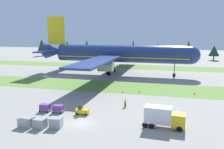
{
  "coord_description": "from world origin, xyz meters",
  "views": [
    {
      "loc": [
        14.92,
        -36.94,
        15.79
      ],
      "look_at": [
        -1.39,
        27.88,
        4.0
      ],
      "focal_mm": 37.72,
      "sensor_mm": 36.0,
      "label": 1
    }
  ],
  "objects_px": {
    "airliner": "(117,54)",
    "uld_container_1": "(28,122)",
    "uld_container_2": "(56,123)",
    "taxiway_marker_2": "(122,92)",
    "baggage_tug": "(82,110)",
    "taxiway_marker_0": "(194,93)",
    "cargo_dolly_second": "(45,107)",
    "taxiway_marker_1": "(106,87)",
    "uld_container_3": "(40,123)",
    "uld_container_0": "(25,122)",
    "catering_truck": "(164,117)",
    "ground_crew_marshaller": "(125,103)",
    "taxiway_marker_3": "(139,91)",
    "cargo_dolly_lead": "(58,108)"
  },
  "relations": [
    {
      "from": "taxiway_marker_2",
      "to": "uld_container_0",
      "type": "bearing_deg",
      "value": -113.36
    },
    {
      "from": "uld_container_2",
      "to": "taxiway_marker_1",
      "type": "xyz_separation_m",
      "value": [
        0.34,
        30.36,
        -0.59
      ]
    },
    {
      "from": "cargo_dolly_second",
      "to": "uld_container_1",
      "type": "bearing_deg",
      "value": 6.3
    },
    {
      "from": "uld_container_2",
      "to": "baggage_tug",
      "type": "bearing_deg",
      "value": 75.56
    },
    {
      "from": "ground_crew_marshaller",
      "to": "taxiway_marker_1",
      "type": "xyz_separation_m",
      "value": [
        -8.89,
        16.48,
        -0.68
      ]
    },
    {
      "from": "baggage_tug",
      "to": "taxiway_marker_0",
      "type": "bearing_deg",
      "value": 131.1
    },
    {
      "from": "uld_container_0",
      "to": "uld_container_2",
      "type": "height_order",
      "value": "uld_container_2"
    },
    {
      "from": "airliner",
      "to": "cargo_dolly_second",
      "type": "xyz_separation_m",
      "value": [
        -4.31,
        -46.89,
        -7.1
      ]
    },
    {
      "from": "uld_container_2",
      "to": "taxiway_marker_1",
      "type": "relative_size",
      "value": 3.72
    },
    {
      "from": "uld_container_1",
      "to": "taxiway_marker_3",
      "type": "relative_size",
      "value": 3.44
    },
    {
      "from": "baggage_tug",
      "to": "taxiway_marker_0",
      "type": "distance_m",
      "value": 31.36
    },
    {
      "from": "cargo_dolly_second",
      "to": "baggage_tug",
      "type": "bearing_deg",
      "value": 90.0
    },
    {
      "from": "baggage_tug",
      "to": "cargo_dolly_second",
      "type": "height_order",
      "value": "baggage_tug"
    },
    {
      "from": "uld_container_0",
      "to": "uld_container_1",
      "type": "bearing_deg",
      "value": 10.21
    },
    {
      "from": "airliner",
      "to": "taxiway_marker_3",
      "type": "height_order",
      "value": "airliner"
    },
    {
      "from": "cargo_dolly_lead",
      "to": "taxiway_marker_0",
      "type": "height_order",
      "value": "cargo_dolly_lead"
    },
    {
      "from": "airliner",
      "to": "taxiway_marker_3",
      "type": "distance_m",
      "value": 30.22
    },
    {
      "from": "uld_container_1",
      "to": "uld_container_2",
      "type": "distance_m",
      "value": 4.99
    },
    {
      "from": "airliner",
      "to": "cargo_dolly_second",
      "type": "relative_size",
      "value": 33.18
    },
    {
      "from": "baggage_tug",
      "to": "catering_truck",
      "type": "distance_m",
      "value": 16.07
    },
    {
      "from": "cargo_dolly_second",
      "to": "taxiway_marker_0",
      "type": "distance_m",
      "value": 37.69
    },
    {
      "from": "ground_crew_marshaller",
      "to": "taxiway_marker_2",
      "type": "xyz_separation_m",
      "value": [
        -3.06,
        12.0,
        -0.65
      ]
    },
    {
      "from": "airliner",
      "to": "uld_container_0",
      "type": "bearing_deg",
      "value": -3.07
    },
    {
      "from": "cargo_dolly_second",
      "to": "taxiway_marker_2",
      "type": "bearing_deg",
      "value": 145.11
    },
    {
      "from": "airliner",
      "to": "taxiway_marker_1",
      "type": "height_order",
      "value": "airliner"
    },
    {
      "from": "cargo_dolly_second",
      "to": "uld_container_0",
      "type": "relative_size",
      "value": 1.13
    },
    {
      "from": "cargo_dolly_second",
      "to": "ground_crew_marshaller",
      "type": "bearing_deg",
      "value": 112.34
    },
    {
      "from": "uld_container_3",
      "to": "taxiway_marker_0",
      "type": "relative_size",
      "value": 3.37
    },
    {
      "from": "airliner",
      "to": "uld_container_0",
      "type": "distance_m",
      "value": 55.29
    },
    {
      "from": "uld_container_2",
      "to": "uld_container_1",
      "type": "bearing_deg",
      "value": -171.19
    },
    {
      "from": "uld_container_0",
      "to": "taxiway_marker_0",
      "type": "xyz_separation_m",
      "value": [
        30.12,
        29.51,
        -0.49
      ]
    },
    {
      "from": "ground_crew_marshaller",
      "to": "uld_container_2",
      "type": "distance_m",
      "value": 16.67
    },
    {
      "from": "airliner",
      "to": "uld_container_1",
      "type": "relative_size",
      "value": 37.35
    },
    {
      "from": "uld_container_2",
      "to": "cargo_dolly_second",
      "type": "bearing_deg",
      "value": 131.01
    },
    {
      "from": "baggage_tug",
      "to": "cargo_dolly_second",
      "type": "bearing_deg",
      "value": -90.0
    },
    {
      "from": "cargo_dolly_lead",
      "to": "taxiway_marker_1",
      "type": "bearing_deg",
      "value": 169.44
    },
    {
      "from": "baggage_tug",
      "to": "cargo_dolly_lead",
      "type": "xyz_separation_m",
      "value": [
        -5.02,
        -0.18,
        0.1
      ]
    },
    {
      "from": "cargo_dolly_lead",
      "to": "taxiway_marker_2",
      "type": "distance_m",
      "value": 21.01
    },
    {
      "from": "airliner",
      "to": "ground_crew_marshaller",
      "type": "bearing_deg",
      "value": 16.08
    },
    {
      "from": "uld_container_2",
      "to": "taxiway_marker_2",
      "type": "distance_m",
      "value": 26.61
    },
    {
      "from": "catering_truck",
      "to": "taxiway_marker_2",
      "type": "xyz_separation_m",
      "value": [
        -11.46,
        21.5,
        -1.66
      ]
    },
    {
      "from": "airliner",
      "to": "taxiway_marker_0",
      "type": "xyz_separation_m",
      "value": [
        26.5,
        -25.19,
        -7.72
      ]
    },
    {
      "from": "taxiway_marker_1",
      "to": "taxiway_marker_2",
      "type": "relative_size",
      "value": 0.91
    },
    {
      "from": "uld_container_2",
      "to": "taxiway_marker_3",
      "type": "xyz_separation_m",
      "value": [
        10.49,
        27.32,
        -0.57
      ]
    },
    {
      "from": "airliner",
      "to": "uld_container_1",
      "type": "xyz_separation_m",
      "value": [
        -3.19,
        -54.62,
        -7.2
      ]
    },
    {
      "from": "cargo_dolly_second",
      "to": "uld_container_0",
      "type": "height_order",
      "value": "uld_container_0"
    },
    {
      "from": "cargo_dolly_second",
      "to": "uld_container_3",
      "type": "distance_m",
      "value": 8.46
    },
    {
      "from": "catering_truck",
      "to": "taxiway_marker_2",
      "type": "relative_size",
      "value": 11.97
    },
    {
      "from": "taxiway_marker_1",
      "to": "taxiway_marker_0",
      "type": "bearing_deg",
      "value": -3.96
    },
    {
      "from": "airliner",
      "to": "taxiway_marker_1",
      "type": "xyz_separation_m",
      "value": [
        2.09,
        -23.49,
        -7.75
      ]
    }
  ]
}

